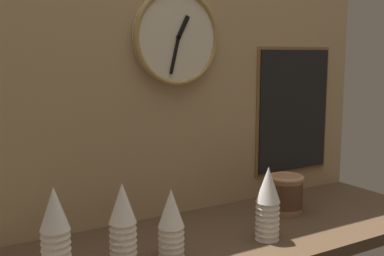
# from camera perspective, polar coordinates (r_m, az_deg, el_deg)

# --- Properties ---
(ground_plane) EXTENTS (1.60, 0.56, 0.04)m
(ground_plane) POSITION_cam_1_polar(r_m,az_deg,el_deg) (1.63, 4.33, -12.80)
(ground_plane) COLOR #4C3826
(wall_tiled_back) EXTENTS (1.60, 0.03, 1.05)m
(wall_tiled_back) POSITION_cam_1_polar(r_m,az_deg,el_deg) (1.74, -0.57, 7.02)
(wall_tiled_back) COLOR tan
(wall_tiled_back) RESTS_ON ground_plane
(cup_stack_far_left) EXTENTS (0.08, 0.08, 0.25)m
(cup_stack_far_left) POSITION_cam_1_polar(r_m,az_deg,el_deg) (1.29, -15.89, -12.10)
(cup_stack_far_left) COLOR white
(cup_stack_far_left) RESTS_ON ground_plane
(cup_stack_center_right) EXTENTS (0.08, 0.08, 0.23)m
(cup_stack_center_right) POSITION_cam_1_polar(r_m,az_deg,el_deg) (1.54, 8.97, -8.81)
(cup_stack_center_right) COLOR white
(cup_stack_center_right) RESTS_ON ground_plane
(cup_stack_center_left) EXTENTS (0.08, 0.08, 0.20)m
(cup_stack_center_left) POSITION_cam_1_polar(r_m,az_deg,el_deg) (1.40, -2.49, -11.14)
(cup_stack_center_left) COLOR white
(cup_stack_center_left) RESTS_ON ground_plane
(cup_stack_left) EXTENTS (0.08, 0.08, 0.23)m
(cup_stack_left) POSITION_cam_1_polar(r_m,az_deg,el_deg) (1.35, -8.21, -11.23)
(cup_stack_left) COLOR white
(cup_stack_left) RESTS_ON ground_plane
(bowl_stack_right) EXTENTS (0.13, 0.13, 0.14)m
(bowl_stack_right) POSITION_cam_1_polar(r_m,az_deg,el_deg) (1.81, 11.04, -7.57)
(bowl_stack_right) COLOR #996B47
(bowl_stack_right) RESTS_ON ground_plane
(wall_clock) EXTENTS (0.33, 0.03, 0.33)m
(wall_clock) POSITION_cam_1_polar(r_m,az_deg,el_deg) (1.68, -1.76, 10.68)
(wall_clock) COLOR beige
(menu_board) EXTENTS (0.38, 0.01, 0.52)m
(menu_board) POSITION_cam_1_polar(r_m,az_deg,el_deg) (2.03, 11.92, 2.05)
(menu_board) COLOR olive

